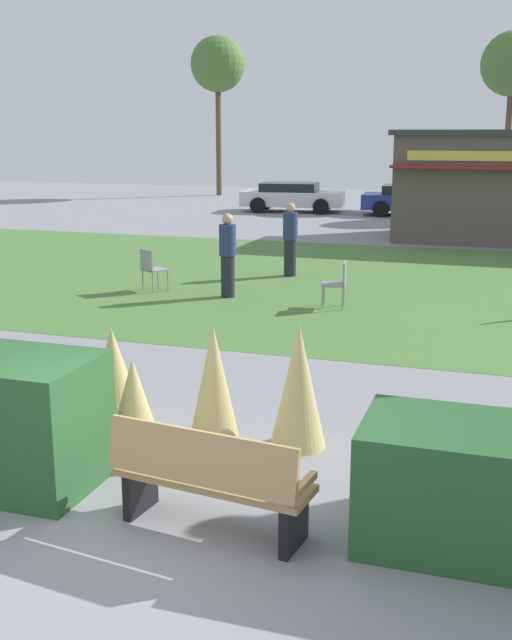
{
  "coord_description": "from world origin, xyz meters",
  "views": [
    {
      "loc": [
        2.85,
        -5.22,
        3.26
      ],
      "look_at": [
        0.26,
        2.67,
        1.24
      ],
      "focal_mm": 43.56,
      "sensor_mm": 36.0,
      "label": 1
    }
  ],
  "objects": [
    {
      "name": "ornamental_grass_behind_left",
      "position": [
        0.86,
        2.28,
        0.67
      ],
      "size": [
        0.59,
        0.59,
        1.33
      ],
      "primitive_type": "cone",
      "color": "tan",
      "rests_on": "ground_plane"
    },
    {
      "name": "cafe_chair_north",
      "position": [
        -0.16,
        8.97,
        0.53
      ],
      "size": [
        0.5,
        0.5,
        0.89
      ],
      "color": "gray",
      "rests_on": "ground_plane"
    },
    {
      "name": "lawn_patch",
      "position": [
        0.0,
        11.49,
        0.0
      ],
      "size": [
        36.0,
        12.0,
        0.01
      ],
      "primitive_type": "cube",
      "color": "#4C7A38",
      "rests_on": "ground_plane"
    },
    {
      "name": "person_standing",
      "position": [
        -2.49,
        9.25,
        0.86
      ],
      "size": [
        0.34,
        0.34,
        1.69
      ],
      "rotation": [
        0.0,
        0.0,
        4.8
      ],
      "color": "#23232D",
      "rests_on": "ground_plane"
    },
    {
      "name": "cafe_chair_west",
      "position": [
        -4.21,
        9.29,
        0.53
      ],
      "size": [
        0.6,
        0.6,
        0.89
      ],
      "color": "gray",
      "rests_on": "ground_plane"
    },
    {
      "name": "ornamental_grass_behind_center",
      "position": [
        -0.6,
        1.38,
        0.54
      ],
      "size": [
        0.63,
        0.63,
        1.09
      ],
      "primitive_type": "cone",
      "color": "tan",
      "rests_on": "ground_plane"
    },
    {
      "name": "ground_plane",
      "position": [
        0.0,
        0.0,
        0.0
      ],
      "size": [
        80.0,
        80.0,
        0.0
      ],
      "primitive_type": "plane",
      "color": "gray"
    },
    {
      "name": "ornamental_grass_behind_far",
      "position": [
        -1.33,
        2.3,
        0.56
      ],
      "size": [
        0.68,
        0.68,
        1.12
      ],
      "primitive_type": "cone",
      "color": "tan",
      "rests_on": "ground_plane"
    },
    {
      "name": "park_bench",
      "position": [
        0.65,
        0.25,
        0.48
      ],
      "size": [
        1.75,
        0.74,
        0.95
      ],
      "color": "tan",
      "rests_on": "ground_plane"
    },
    {
      "name": "tree_right_bg",
      "position": [
        -11.94,
        33.61,
        6.55
      ],
      "size": [
        2.8,
        2.8,
        8.03
      ],
      "color": "brown",
      "rests_on": "ground_plane"
    },
    {
      "name": "ornamental_grass_behind_right",
      "position": [
        0.01,
        2.01,
        0.66
      ],
      "size": [
        0.56,
        0.56,
        1.33
      ],
      "primitive_type": "cone",
      "color": "tan",
      "rests_on": "ground_plane"
    },
    {
      "name": "person_strolling",
      "position": [
        -1.94,
        11.92,
        0.86
      ],
      "size": [
        0.34,
        0.34,
        1.69
      ],
      "rotation": [
        0.0,
        0.0,
        2.61
      ],
      "color": "#23232D",
      "rests_on": "ground_plane"
    },
    {
      "name": "parked_car_center_slot",
      "position": [
        -0.82,
        26.35,
        0.64
      ],
      "size": [
        4.31,
        2.27,
        1.2
      ],
      "color": "navy",
      "rests_on": "ground_plane"
    },
    {
      "name": "parked_car_west_slot",
      "position": [
        -5.92,
        26.34,
        0.64
      ],
      "size": [
        4.36,
        2.39,
        1.2
      ],
      "color": "silver",
      "rests_on": "ground_plane"
    }
  ]
}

